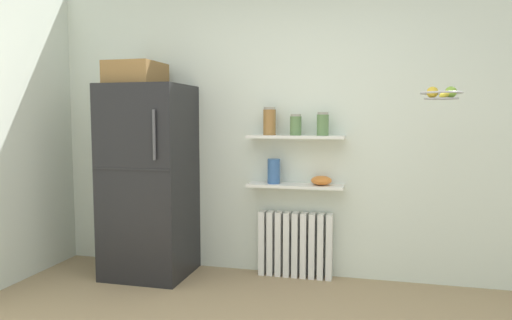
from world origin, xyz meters
The scene contains 11 objects.
back_wall centered at (0.00, 2.05, 1.30)m, with size 7.04×0.10×2.60m, color silver.
refrigerator centered at (-1.21, 1.68, 0.88)m, with size 0.70×0.67×1.87m.
radiator centered at (0.06, 1.92, 0.28)m, with size 0.64×0.12×0.57m.
wall_shelf_lower centered at (0.06, 1.89, 0.81)m, with size 0.83×0.22×0.03m, color white.
wall_shelf_upper centered at (0.06, 1.89, 1.23)m, with size 0.83×0.22×0.03m, color white.
storage_jar_0 centered at (-0.17, 1.89, 1.36)m, with size 0.11×0.11×0.24m.
storage_jar_1 centered at (0.06, 1.89, 1.33)m, with size 0.10×0.10×0.18m.
storage_jar_2 centered at (0.29, 1.89, 1.34)m, with size 0.10×0.10×0.20m.
vase centered at (-0.13, 1.89, 0.93)m, with size 0.11×0.11×0.21m, color #38609E.
shelf_bowl centered at (0.28, 1.89, 0.86)m, with size 0.18×0.18×0.08m, color orange.
hanging_fruit_basket centered at (1.15, 1.41, 1.55)m, with size 0.28×0.28×0.09m.
Camera 1 is at (0.69, -2.03, 1.39)m, focal length 32.69 mm.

